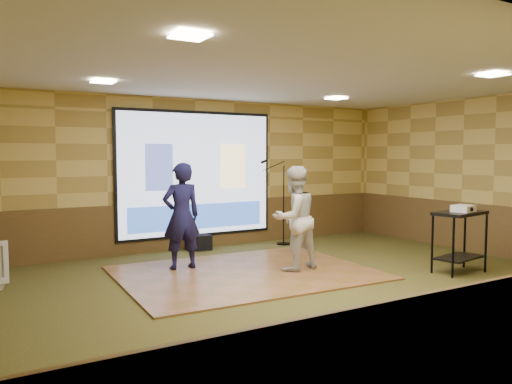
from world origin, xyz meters
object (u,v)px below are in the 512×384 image
projector_screen (197,175)px  projector (463,208)px  player_right (294,218)px  duffel_bag (199,242)px  mic_stand (281,221)px  av_table (460,230)px  player_left (181,216)px  dance_floor (246,273)px

projector_screen → projector: bearing=-55.9°
player_right → duffel_bag: (-0.61, 2.45, -0.72)m
projector → mic_stand: (-1.09, 3.59, -0.55)m
projector_screen → projector: projector_screen is taller
player_right → duffel_bag: bearing=-81.8°
mic_stand → duffel_bag: bearing=168.9°
player_right → av_table: 2.65m
mic_stand → player_left: bearing=-157.5°
dance_floor → mic_stand: 2.70m
projector_screen → dance_floor: 2.81m
projector_screen → player_right: 2.76m
dance_floor → mic_stand: size_ratio=2.18×
mic_stand → dance_floor: bearing=-135.6°
dance_floor → player_left: (-0.79, 0.74, 0.88)m
player_left → duffel_bag: size_ratio=3.61×
dance_floor → player_left: player_left is taller
player_right → av_table: (2.23, -1.41, -0.17)m
dance_floor → player_right: bearing=-17.8°
player_right → mic_stand: mic_stand is taller
av_table → mic_stand: 3.70m
projector_screen → player_right: size_ratio=1.97×
player_right → mic_stand: bearing=-124.0°
projector_screen → player_left: bearing=-121.2°
duffel_bag → player_right: bearing=-75.9°
projector_screen → duffel_bag: 1.34m
player_left → av_table: player_left is taller
av_table → mic_stand: (-1.10, 3.52, -0.20)m
av_table → player_right: bearing=147.7°
projector → mic_stand: mic_stand is taller
projector → projector_screen: bearing=112.4°
av_table → projector: bearing=-97.9°
player_left → duffel_bag: player_left is taller
dance_floor → duffel_bag: duffel_bag is taller
player_right → projector: bearing=140.7°
player_left → projector: bearing=148.4°
projector → duffel_bag: projector is taller
player_left → duffel_bag: (0.94, 1.46, -0.75)m
projector → mic_stand: size_ratio=0.18×
projector_screen → av_table: 4.97m
dance_floor → projector: projector is taller
projector_screen → duffel_bag: bearing=-108.4°
player_left → mic_stand: mic_stand is taller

